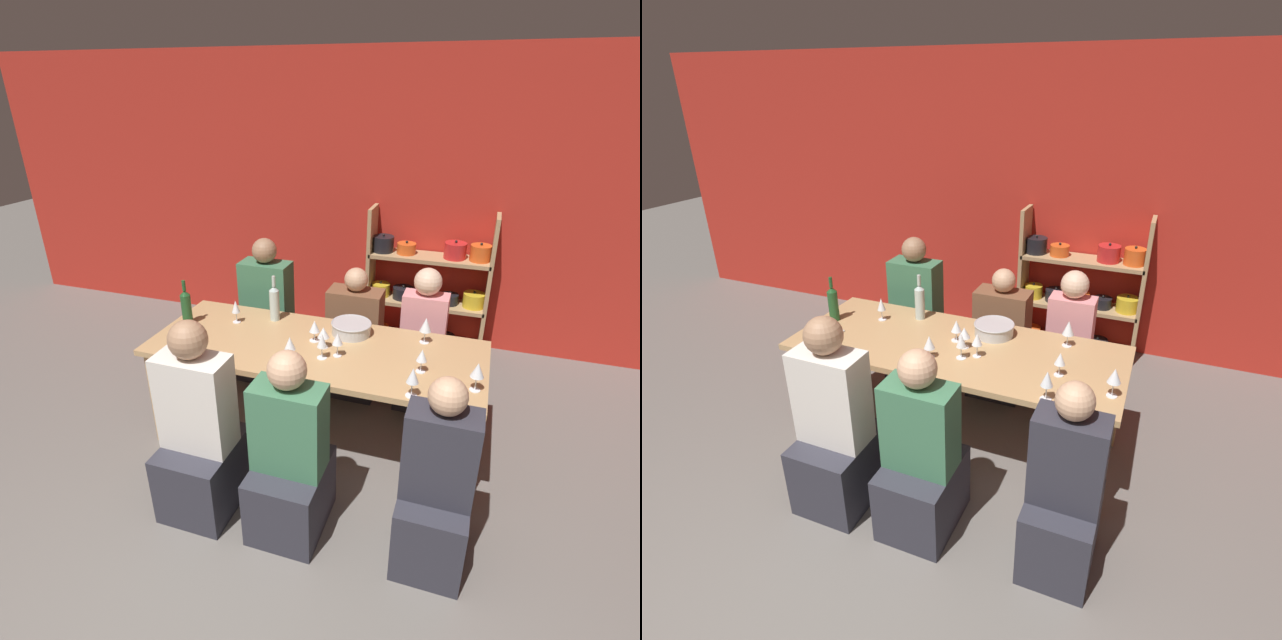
# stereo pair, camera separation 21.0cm
# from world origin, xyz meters

# --- Properties ---
(wall_back_red) EXTENTS (8.80, 0.06, 2.70)m
(wall_back_red) POSITION_xyz_m (0.00, 3.83, 1.35)
(wall_back_red) COLOR red
(wall_back_red) RESTS_ON ground_plane
(shelf_unit) EXTENTS (1.14, 0.30, 1.36)m
(shelf_unit) POSITION_xyz_m (0.43, 3.63, 0.57)
(shelf_unit) COLOR tan
(shelf_unit) RESTS_ON ground_plane
(dining_table) EXTENTS (2.27, 0.90, 0.77)m
(dining_table) POSITION_xyz_m (-0.09, 1.93, 0.68)
(dining_table) COLOR tan
(dining_table) RESTS_ON ground_plane
(mixing_bowl) EXTENTS (0.29, 0.29, 0.09)m
(mixing_bowl) POSITION_xyz_m (0.09, 2.18, 0.82)
(mixing_bowl) COLOR #B7BABC
(mixing_bowl) RESTS_ON dining_table
(wine_bottle_green) EXTENTS (0.07, 0.07, 0.35)m
(wine_bottle_green) POSITION_xyz_m (-0.52, 2.23, 0.92)
(wine_bottle_green) COLOR #B2C6C1
(wine_bottle_green) RESTS_ON dining_table
(wine_bottle_dark) EXTENTS (0.07, 0.07, 0.34)m
(wine_bottle_dark) POSITION_xyz_m (-1.11, 1.96, 0.91)
(wine_bottle_dark) COLOR #1E4C23
(wine_bottle_dark) RESTS_ON dining_table
(wine_glass_empty_a) EXTENTS (0.07, 0.07, 0.17)m
(wine_glass_empty_a) POSITION_xyz_m (0.09, 1.85, 0.90)
(wine_glass_empty_a) COLOR white
(wine_glass_empty_a) RESTS_ON dining_table
(wine_glass_white_a) EXTENTS (0.08, 0.08, 0.15)m
(wine_glass_white_a) POSITION_xyz_m (-0.04, 1.93, 0.88)
(wine_glass_white_a) COLOR white
(wine_glass_white_a) RESTS_ON dining_table
(wine_glass_white_b) EXTENTS (0.08, 0.08, 0.18)m
(wine_glass_white_b) POSITION_xyz_m (0.96, 1.71, 0.91)
(wine_glass_white_b) COLOR white
(wine_glass_white_b) RESTS_ON dining_table
(wine_glass_white_c) EXTENTS (0.08, 0.08, 0.19)m
(wine_glass_white_c) POSITION_xyz_m (0.60, 2.22, 0.91)
(wine_glass_white_c) COLOR white
(wine_glass_white_c) RESTS_ON dining_table
(wine_glass_empty_b) EXTENTS (0.07, 0.07, 0.15)m
(wine_glass_empty_b) POSITION_xyz_m (-0.19, 1.72, 0.88)
(wine_glass_empty_b) COLOR white
(wine_glass_empty_b) RESTS_ON dining_table
(wine_glass_red_a) EXTENTS (0.07, 0.07, 0.15)m
(wine_glass_red_a) POSITION_xyz_m (-0.12, 2.00, 0.88)
(wine_glass_red_a) COLOR white
(wine_glass_red_a) RESTS_ON dining_table
(wine_glass_white_d) EXTENTS (0.06, 0.06, 0.17)m
(wine_glass_white_d) POSITION_xyz_m (-0.77, 2.10, 0.90)
(wine_glass_white_d) COLOR white
(wine_glass_white_d) RESTS_ON dining_table
(wine_glass_empty_c) EXTENTS (0.07, 0.07, 0.18)m
(wine_glass_empty_c) POSITION_xyz_m (0.00, 1.79, 0.90)
(wine_glass_empty_c) COLOR white
(wine_glass_empty_c) RESTS_ON dining_table
(wine_glass_empty_d) EXTENTS (0.07, 0.07, 0.16)m
(wine_glass_empty_d) POSITION_xyz_m (0.63, 1.82, 0.89)
(wine_glass_empty_d) COLOR white
(wine_glass_empty_d) RESTS_ON dining_table
(wine_glass_white_e) EXTENTS (0.07, 0.07, 0.18)m
(wine_glass_white_e) POSITION_xyz_m (0.62, 1.54, 0.91)
(wine_glass_white_e) COLOR white
(wine_glass_white_e) RESTS_ON dining_table
(cell_phone) EXTENTS (0.09, 0.16, 0.01)m
(cell_phone) POSITION_xyz_m (-0.97, 1.75, 0.78)
(cell_phone) COLOR silver
(cell_phone) RESTS_ON dining_table
(person_near_a) EXTENTS (0.40, 0.50, 1.17)m
(person_near_a) POSITION_xyz_m (0.03, 1.13, 0.43)
(person_near_a) COLOR #2D2D38
(person_near_a) RESTS_ON ground_plane
(person_far_a) EXTENTS (0.34, 0.43, 1.16)m
(person_far_a) POSITION_xyz_m (0.55, 2.66, 0.44)
(person_far_a) COLOR #2D2D38
(person_far_a) RESTS_ON ground_plane
(person_near_b) EXTENTS (0.41, 0.52, 1.26)m
(person_near_b) POSITION_xyz_m (-0.54, 1.12, 0.46)
(person_near_b) COLOR #2D2D38
(person_near_b) RESTS_ON ground_plane
(person_far_b) EXTENTS (0.44, 0.55, 1.07)m
(person_far_b) POSITION_xyz_m (-0.02, 2.73, 0.38)
(person_far_b) COLOR #2D2D38
(person_far_b) RESTS_ON ground_plane
(person_near_c) EXTENTS (0.37, 0.46, 1.16)m
(person_near_c) POSITION_xyz_m (0.84, 1.16, 0.43)
(person_near_c) COLOR #2D2D38
(person_near_c) RESTS_ON ground_plane
(person_far_c) EXTENTS (0.42, 0.53, 1.25)m
(person_far_c) POSITION_xyz_m (-0.81, 2.71, 0.45)
(person_far_c) COLOR #2D2D38
(person_far_c) RESTS_ON ground_plane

